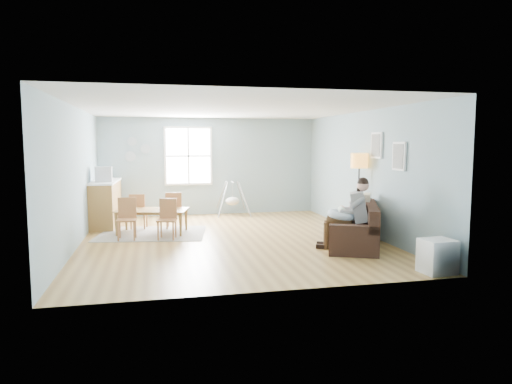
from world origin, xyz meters
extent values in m
cube|color=olive|center=(0.00, 0.00, -0.04)|extent=(8.40, 9.40, 0.08)
cube|color=silver|center=(0.00, 0.00, 3.00)|extent=(8.40, 9.40, 0.60)
cube|color=#86A5AF|center=(0.00, 4.66, 1.35)|extent=(8.40, 0.08, 3.90)
cube|color=#86A5AF|center=(0.00, -4.66, 1.35)|extent=(8.40, 0.08, 3.90)
cube|color=#86A5AF|center=(-4.16, 0.00, 1.35)|extent=(0.08, 9.40, 3.90)
cube|color=#86A5AF|center=(4.16, 0.00, 1.35)|extent=(0.08, 9.40, 3.90)
cube|color=white|center=(-0.60, 3.47, 1.65)|extent=(1.32, 0.06, 1.62)
cube|color=white|center=(-0.60, 3.44, 1.65)|extent=(1.20, 0.02, 1.50)
cube|color=white|center=(-0.60, 3.43, 1.65)|extent=(1.20, 0.03, 0.04)
cube|color=white|center=(-0.60, 3.43, 1.65)|extent=(0.04, 0.03, 1.50)
cube|color=white|center=(2.97, -1.50, 1.75)|extent=(0.04, 0.44, 0.54)
cube|color=slate|center=(2.94, -1.50, 1.75)|extent=(0.01, 0.36, 0.46)
cube|color=white|center=(2.97, -0.60, 1.95)|extent=(0.04, 0.44, 0.54)
cube|color=slate|center=(2.94, -0.60, 1.95)|extent=(0.01, 0.36, 0.46)
cylinder|color=#90A0AD|center=(-2.10, 3.47, 2.05)|extent=(0.24, 0.02, 0.24)
cylinder|color=#90A0AD|center=(-1.75, 3.47, 1.85)|extent=(0.26, 0.02, 0.26)
cylinder|color=#90A0AD|center=(-2.15, 3.47, 1.65)|extent=(0.28, 0.02, 0.28)
cube|color=black|center=(2.25, -1.12, 0.20)|extent=(1.61, 2.21, 0.41)
cube|color=black|center=(2.56, -1.26, 0.61)|extent=(0.99, 1.94, 0.42)
cube|color=black|center=(1.88, -1.96, 0.48)|extent=(0.88, 0.53, 0.15)
cube|color=black|center=(2.62, -0.28, 0.48)|extent=(0.88, 0.53, 0.15)
cube|color=#155D23|center=(2.50, -0.49, 0.52)|extent=(1.12, 1.01, 0.04)
cube|color=beige|center=(2.71, -0.74, 0.74)|extent=(0.33, 0.47, 0.47)
cube|color=gray|center=(2.22, -1.43, 0.81)|extent=(0.51, 0.55, 0.60)
sphere|color=#DF9E88|center=(2.27, -1.45, 1.21)|extent=(0.22, 0.22, 0.22)
sphere|color=black|center=(2.27, -1.45, 1.25)|extent=(0.21, 0.21, 0.21)
cylinder|color=#3E2916|center=(1.84, -1.38, 0.52)|extent=(0.49, 0.34, 0.16)
cylinder|color=#3E2916|center=(1.93, -1.18, 0.52)|extent=(0.49, 0.34, 0.16)
cylinder|color=#3E2916|center=(1.64, -1.29, 0.25)|extent=(0.13, 0.13, 0.50)
cylinder|color=#3E2916|center=(1.73, -1.08, 0.25)|extent=(0.13, 0.13, 0.50)
cube|color=black|center=(1.56, -1.25, 0.04)|extent=(0.26, 0.19, 0.08)
cube|color=black|center=(1.66, -1.05, 0.04)|extent=(0.26, 0.19, 0.08)
torus|color=silver|center=(1.93, -1.30, 0.64)|extent=(0.75, 0.74, 0.23)
cylinder|color=silver|center=(1.93, -1.30, 0.72)|extent=(0.20, 0.32, 0.13)
sphere|color=#DF9E88|center=(1.99, -1.14, 0.74)|extent=(0.11, 0.11, 0.11)
cube|color=silver|center=(2.37, -0.95, 0.67)|extent=(0.27, 0.29, 0.34)
sphere|color=#DF9E88|center=(2.40, -0.96, 0.90)|extent=(0.16, 0.16, 0.16)
sphere|color=black|center=(2.40, -0.96, 0.93)|extent=(0.15, 0.15, 0.15)
cylinder|color=#F03A7E|center=(2.14, -0.95, 0.52)|extent=(0.29, 0.16, 0.08)
cylinder|color=#F03A7E|center=(2.18, -0.82, 0.52)|extent=(0.29, 0.16, 0.08)
cylinder|color=#F03A7E|center=(2.01, -0.91, 0.36)|extent=(0.07, 0.07, 0.28)
cylinder|color=#F03A7E|center=(2.05, -0.79, 0.36)|extent=(0.07, 0.07, 0.28)
cylinder|color=black|center=(2.80, -0.16, 0.02)|extent=(0.31, 0.31, 0.03)
cylinder|color=black|center=(2.80, -0.16, 0.78)|extent=(0.03, 0.03, 1.57)
cylinder|color=#FF9E35|center=(2.80, -0.16, 1.62)|extent=(0.36, 0.36, 0.31)
cube|color=white|center=(2.69, -3.20, 0.26)|extent=(0.50, 0.45, 0.53)
cube|color=black|center=(2.48, -3.21, 0.26)|extent=(0.05, 0.36, 0.42)
cube|color=gray|center=(-1.60, 0.93, 0.01)|extent=(2.53, 2.08, 0.01)
imported|color=brown|center=(-1.60, 0.93, 0.27)|extent=(1.69, 1.19, 0.54)
cube|color=#A25B37|center=(-2.11, 0.36, 0.42)|extent=(0.41, 0.41, 0.04)
cube|color=#A25B37|center=(-2.10, 0.54, 0.65)|extent=(0.37, 0.05, 0.43)
cylinder|color=#A25B37|center=(-2.27, 0.21, 0.21)|extent=(0.04, 0.04, 0.42)
cylinder|color=#A25B37|center=(-1.96, 0.20, 0.21)|extent=(0.04, 0.04, 0.42)
cylinder|color=#A25B37|center=(-2.26, 0.52, 0.21)|extent=(0.04, 0.04, 0.42)
cylinder|color=#A25B37|center=(-1.94, 0.51, 0.21)|extent=(0.04, 0.04, 0.42)
cube|color=#A25B37|center=(-1.30, 0.23, 0.41)|extent=(0.45, 0.45, 0.04)
cube|color=#A25B37|center=(-1.26, 0.40, 0.64)|extent=(0.36, 0.11, 0.42)
cylinder|color=#A25B37|center=(-1.48, 0.11, 0.20)|extent=(0.04, 0.04, 0.41)
cylinder|color=#A25B37|center=(-1.18, 0.05, 0.20)|extent=(0.04, 0.04, 0.41)
cylinder|color=#A25B37|center=(-1.41, 0.41, 0.20)|extent=(0.04, 0.04, 0.41)
cylinder|color=#A25B37|center=(-1.11, 0.35, 0.20)|extent=(0.04, 0.04, 0.41)
cube|color=#A25B37|center=(-1.90, 1.62, 0.40)|extent=(0.43, 0.43, 0.04)
cube|color=#A25B37|center=(-1.93, 1.46, 0.63)|extent=(0.36, 0.10, 0.41)
cylinder|color=#A25B37|center=(-1.73, 1.75, 0.20)|extent=(0.04, 0.04, 0.40)
cylinder|color=#A25B37|center=(-2.03, 1.80, 0.20)|extent=(0.04, 0.04, 0.40)
cylinder|color=#A25B37|center=(-1.78, 1.45, 0.20)|extent=(0.04, 0.04, 0.40)
cylinder|color=#A25B37|center=(-2.08, 1.50, 0.20)|extent=(0.04, 0.04, 0.40)
cube|color=#A25B37|center=(-1.09, 1.49, 0.42)|extent=(0.43, 0.43, 0.04)
cube|color=#A25B37|center=(-1.11, 1.32, 0.65)|extent=(0.37, 0.08, 0.43)
cylinder|color=#A25B37|center=(-0.92, 1.63, 0.21)|extent=(0.04, 0.04, 0.42)
cylinder|color=#A25B37|center=(-1.23, 1.67, 0.21)|extent=(0.04, 0.04, 0.42)
cylinder|color=#A25B37|center=(-0.95, 1.32, 0.21)|extent=(0.04, 0.04, 0.42)
cylinder|color=#A25B37|center=(-1.27, 1.35, 0.21)|extent=(0.04, 0.04, 0.42)
cube|color=brown|center=(-2.70, 2.30, 0.53)|extent=(0.60, 1.93, 1.06)
cube|color=white|center=(-2.70, 2.30, 1.08)|extent=(0.64, 1.98, 0.04)
cube|color=#B9B8BE|center=(-2.69, 1.92, 1.27)|extent=(0.39, 0.37, 0.35)
cube|color=black|center=(-2.87, 1.92, 1.27)|extent=(0.03, 0.29, 0.25)
cylinder|color=#B9B8BE|center=(0.57, 3.10, 0.94)|extent=(0.05, 0.53, 0.04)
ellipsoid|color=beige|center=(0.57, 3.10, 0.40)|extent=(0.38, 0.38, 0.23)
cylinder|color=#B9B8BE|center=(0.57, 3.10, 0.67)|extent=(0.01, 0.01, 0.43)
cylinder|color=#B9B8BE|center=(0.26, 2.81, 0.48)|extent=(0.34, 0.33, 0.93)
cylinder|color=#B9B8BE|center=(0.86, 2.79, 0.48)|extent=(0.32, 0.35, 0.93)
cylinder|color=#B9B8BE|center=(0.28, 3.41, 0.48)|extent=(0.32, 0.35, 0.93)
cylinder|color=#B9B8BE|center=(0.88, 3.39, 0.48)|extent=(0.34, 0.33, 0.93)
camera|label=1|loc=(-1.52, -9.28, 1.98)|focal=32.00mm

